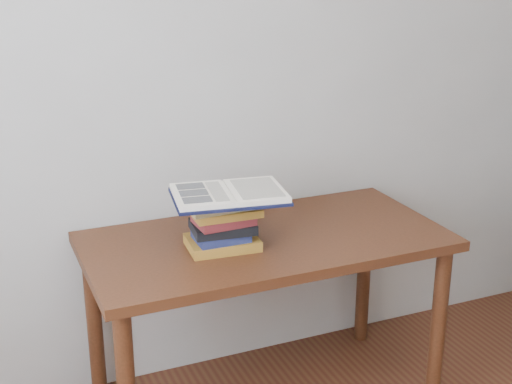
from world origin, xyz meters
name	(u,v)px	position (x,y,z in m)	size (l,w,h in m)	color
desk	(266,261)	(0.12, 1.38, 0.62)	(1.33, 0.67, 0.71)	#4C2413
book_stack	(222,225)	(-0.07, 1.34, 0.80)	(0.26, 0.20, 0.19)	#996222
open_book	(229,194)	(-0.04, 1.34, 0.91)	(0.43, 0.33, 0.03)	black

